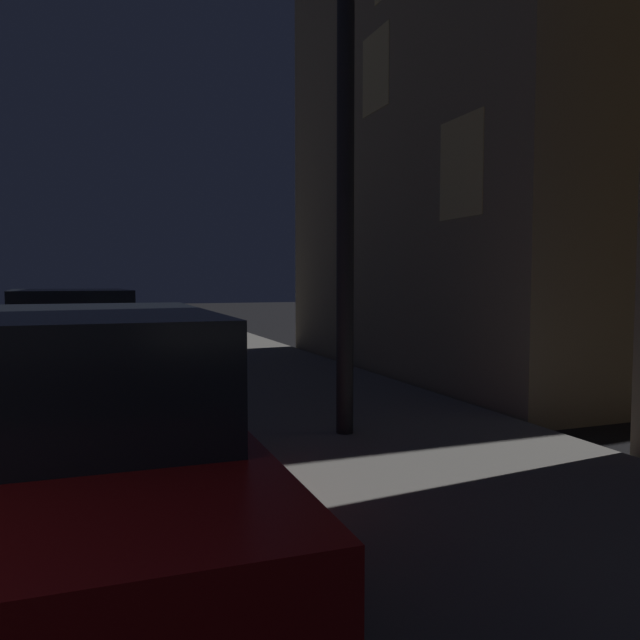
# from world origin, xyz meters

# --- Properties ---
(car_red) EXTENTS (2.10, 4.18, 1.43)m
(car_red) POSITION_xyz_m (2.85, 2.24, 0.70)
(car_red) COLOR maroon
(car_red) RESTS_ON ground
(car_white) EXTENTS (2.27, 4.18, 1.43)m
(car_white) POSITION_xyz_m (2.85, 9.04, 0.71)
(car_white) COLOR silver
(car_white) RESTS_ON ground
(street_lamp) EXTENTS (0.44, 0.44, 5.38)m
(street_lamp) POSITION_xyz_m (5.31, 4.06, 3.72)
(street_lamp) COLOR black
(street_lamp) RESTS_ON sidewalk
(building_mid) EXTENTS (6.56, 7.50, 9.07)m
(building_mid) POSITION_xyz_m (10.57, 7.66, 4.54)
(building_mid) COLOR #998466
(building_mid) RESTS_ON ground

